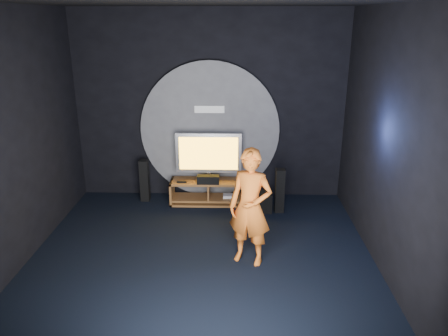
% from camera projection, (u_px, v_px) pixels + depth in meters
% --- Properties ---
extents(floor, '(5.00, 5.00, 0.00)m').
position_uv_depth(floor, '(201.00, 260.00, 6.31)').
color(floor, black).
rests_on(floor, ground).
extents(back_wall, '(5.00, 0.04, 3.50)m').
position_uv_depth(back_wall, '(210.00, 107.00, 8.09)').
color(back_wall, black).
rests_on(back_wall, ground).
extents(front_wall, '(5.00, 0.04, 3.50)m').
position_uv_depth(front_wall, '(172.00, 234.00, 3.38)').
color(front_wall, black).
rests_on(front_wall, ground).
extents(left_wall, '(0.04, 5.00, 3.50)m').
position_uv_depth(left_wall, '(11.00, 143.00, 5.80)').
color(left_wall, black).
rests_on(left_wall, ground).
extents(right_wall, '(0.04, 5.00, 3.50)m').
position_uv_depth(right_wall, '(390.00, 145.00, 5.67)').
color(right_wall, black).
rests_on(right_wall, ground).
extents(ceiling, '(5.00, 5.00, 0.01)m').
position_uv_depth(ceiling, '(196.00, 1.00, 5.15)').
color(ceiling, black).
rests_on(ceiling, back_wall).
extents(wall_disc_panel, '(2.60, 0.11, 2.60)m').
position_uv_depth(wall_disc_panel, '(210.00, 131.00, 8.19)').
color(wall_disc_panel, '#515156').
rests_on(wall_disc_panel, ground).
extents(media_console, '(1.42, 0.45, 0.45)m').
position_uv_depth(media_console, '(209.00, 193.00, 8.18)').
color(media_console, brown).
rests_on(media_console, ground).
extents(tv, '(1.21, 0.22, 0.89)m').
position_uv_depth(tv, '(209.00, 155.00, 8.00)').
color(tv, silver).
rests_on(tv, media_console).
extents(center_speaker, '(0.40, 0.15, 0.15)m').
position_uv_depth(center_speaker, '(208.00, 180.00, 7.94)').
color(center_speaker, black).
rests_on(center_speaker, media_console).
extents(remote, '(0.18, 0.05, 0.02)m').
position_uv_depth(remote, '(182.00, 182.00, 7.99)').
color(remote, black).
rests_on(remote, media_console).
extents(tower_speaker_left, '(0.16, 0.18, 0.80)m').
position_uv_depth(tower_speaker_left, '(145.00, 180.00, 8.25)').
color(tower_speaker_left, black).
rests_on(tower_speaker_left, ground).
extents(tower_speaker_right, '(0.16, 0.18, 0.80)m').
position_uv_depth(tower_speaker_right, '(280.00, 191.00, 7.76)').
color(tower_speaker_right, black).
rests_on(tower_speaker_right, ground).
extents(subwoofer, '(0.31, 0.31, 0.34)m').
position_uv_depth(subwoofer, '(263.00, 202.00, 7.87)').
color(subwoofer, black).
rests_on(subwoofer, ground).
extents(player, '(0.72, 0.59, 1.68)m').
position_uv_depth(player, '(250.00, 207.00, 6.03)').
color(player, '#CB5E1B').
rests_on(player, ground).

